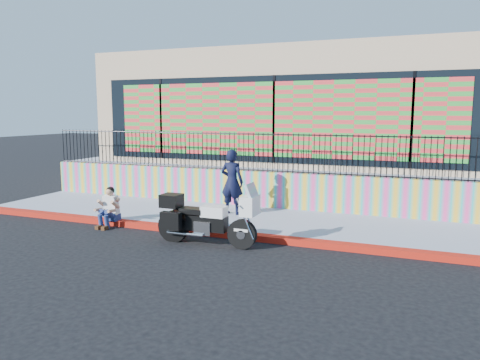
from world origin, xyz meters
The scene contains 10 objects.
ground centered at (0.00, 0.00, 0.00)m, with size 90.00×90.00×0.00m, color black.
red_curb centered at (0.00, 0.00, 0.07)m, with size 16.00×0.30×0.15m, color #9D1C0B.
sidewalk centered at (0.00, 1.65, 0.07)m, with size 16.00×3.00×0.15m, color #939BB1.
mural_wall centered at (0.00, 3.25, 0.70)m, with size 16.00×0.20×1.10m, color #FF4395.
metal_fence centered at (0.00, 3.25, 1.85)m, with size 15.80×0.04×1.20m, color black, non-canonical shape.
elevated_platform centered at (0.00, 8.35, 0.62)m, with size 16.00×10.00×1.25m, color #939BB1.
storefront_building centered at (0.00, 8.13, 3.25)m, with size 14.00×8.06×4.00m.
police_motorcycle centered at (-0.07, -0.80, 0.64)m, with size 2.45×0.81×1.53m.
police_officer centered at (-0.52, 1.88, 1.09)m, with size 0.69×0.45×1.88m, color black.
seated_man centered at (-3.25, -0.27, 0.45)m, with size 0.54×0.71×1.06m.
Camera 1 is at (4.67, -10.38, 3.09)m, focal length 35.00 mm.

